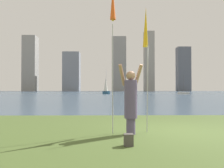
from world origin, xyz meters
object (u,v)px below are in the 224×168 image
(bag, at_px, (129,140))
(sailboat_3, at_px, (184,93))
(sailboat_0, at_px, (106,86))
(kite_flag_left, at_px, (113,8))
(person, at_px, (131,100))
(kite_flag_right, at_px, (146,30))

(bag, relative_size, sailboat_3, 0.06)
(bag, bearing_deg, sailboat_3, 71.53)
(sailboat_0, distance_m, sailboat_3, 17.68)
(kite_flag_left, distance_m, bag, 3.70)
(kite_flag_left, bearing_deg, sailboat_3, 70.70)
(person, xyz_separation_m, sailboat_0, (-1.08, 51.03, 0.92))
(person, distance_m, sailboat_0, 51.05)
(kite_flag_left, bearing_deg, person, 9.44)
(kite_flag_left, bearing_deg, bag, -76.36)
(person, relative_size, kite_flag_right, 0.53)
(bag, distance_m, sailboat_0, 52.50)
(sailboat_0, bearing_deg, person, -88.79)
(person, distance_m, bag, 1.67)
(kite_flag_right, xyz_separation_m, bag, (-0.69, -1.91, -2.95))
(bag, distance_m, sailboat_3, 51.66)
(sailboat_0, bearing_deg, kite_flag_right, -88.20)
(kite_flag_left, bearing_deg, sailboat_0, 90.64)
(person, xyz_separation_m, bag, (-0.18, -1.43, -0.84))
(kite_flag_right, distance_m, sailboat_0, 50.58)
(kite_flag_left, height_order, kite_flag_right, kite_flag_left)
(person, bearing_deg, kite_flag_left, 178.75)
(sailboat_0, relative_size, sailboat_3, 1.30)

